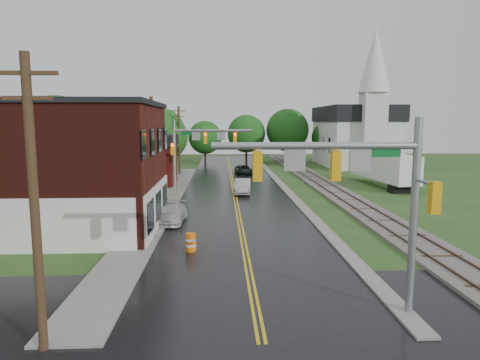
{
  "coord_description": "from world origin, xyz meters",
  "views": [
    {
      "loc": [
        -1.26,
        -12.66,
        7.04
      ],
      "look_at": [
        -0.14,
        13.06,
        3.5
      ],
      "focal_mm": 32.0,
      "sensor_mm": 36.0,
      "label": 1
    }
  ],
  "objects": [
    {
      "name": "yellow_house",
      "position": [
        -11.0,
        26.0,
        3.2
      ],
      "size": [
        8.0,
        7.0,
        6.4
      ],
      "primitive_type": "cube",
      "color": "tan",
      "rests_on": "ground"
    },
    {
      "name": "church",
      "position": [
        20.0,
        53.74,
        5.83
      ],
      "size": [
        10.4,
        18.4,
        20.0
      ],
      "color": "silver",
      "rests_on": "ground"
    },
    {
      "name": "construction_barrel",
      "position": [
        -2.95,
        10.0,
        0.51
      ],
      "size": [
        0.72,
        0.72,
        1.01
      ],
      "primitive_type": "cylinder",
      "rotation": [
        0.0,
        0.0,
        0.32
      ],
      "color": "orange",
      "rests_on": "ground"
    },
    {
      "name": "utility_pole_c",
      "position": [
        -6.8,
        44.0,
        4.72
      ],
      "size": [
        1.8,
        0.28,
        9.0
      ],
      "color": "#382616",
      "rests_on": "ground"
    },
    {
      "name": "semi_trailer",
      "position": [
        16.37,
        32.72,
        2.19
      ],
      "size": [
        3.56,
        11.61,
        3.66
      ],
      "color": "black",
      "rests_on": "ground"
    },
    {
      "name": "curb_right",
      "position": [
        5.4,
        35.0,
        0.0
      ],
      "size": [
        0.8,
        70.0,
        0.12
      ],
      "primitive_type": "cube",
      "color": "gray",
      "rests_on": "ground"
    },
    {
      "name": "brick_building",
      "position": [
        -12.48,
        15.0,
        4.15
      ],
      "size": [
        14.3,
        10.3,
        8.3
      ],
      "color": "#42130E",
      "rests_on": "ground"
    },
    {
      "name": "ground",
      "position": [
        0.0,
        0.0,
        0.0
      ],
      "size": [
        160.0,
        160.0,
        0.0
      ],
      "primitive_type": "plane",
      "color": "#27491C",
      "rests_on": "ground"
    },
    {
      "name": "utility_pole_a",
      "position": [
        -6.8,
        0.0,
        4.72
      ],
      "size": [
        1.8,
        0.28,
        9.0
      ],
      "color": "#382616",
      "rests_on": "ground"
    },
    {
      "name": "sidewalk_left",
      "position": [
        -6.2,
        25.0,
        0.0
      ],
      "size": [
        2.4,
        50.0,
        0.12
      ],
      "primitive_type": "cube",
      "color": "gray",
      "rests_on": "ground"
    },
    {
      "name": "main_road",
      "position": [
        0.0,
        30.0,
        0.0
      ],
      "size": [
        10.0,
        90.0,
        0.02
      ],
      "primitive_type": "cube",
      "color": "black",
      "rests_on": "ground"
    },
    {
      "name": "utility_pole_b",
      "position": [
        -6.8,
        22.0,
        4.72
      ],
      "size": [
        1.8,
        0.28,
        9.0
      ],
      "color": "#382616",
      "rests_on": "ground"
    },
    {
      "name": "railroad",
      "position": [
        10.0,
        35.0,
        0.11
      ],
      "size": [
        3.2,
        80.0,
        0.3
      ],
      "color": "#59544C",
      "rests_on": "ground"
    },
    {
      "name": "tree_left_c",
      "position": [
        -13.85,
        39.9,
        4.51
      ],
      "size": [
        6.0,
        6.0,
        7.65
      ],
      "color": "black",
      "rests_on": "ground"
    },
    {
      "name": "traffic_signal_far",
      "position": [
        -3.47,
        27.0,
        4.97
      ],
      "size": [
        7.34,
        0.43,
        7.2
      ],
      "color": "gray",
      "rests_on": "ground"
    },
    {
      "name": "suv_dark",
      "position": [
        1.68,
        43.86,
        0.62
      ],
      "size": [
        2.32,
        4.56,
        1.23
      ],
      "primitive_type": "imported",
      "rotation": [
        0.0,
        0.0,
        0.06
      ],
      "color": "black",
      "rests_on": "ground"
    },
    {
      "name": "darkred_building",
      "position": [
        -10.0,
        35.0,
        2.2
      ],
      "size": [
        7.0,
        6.0,
        4.4
      ],
      "primitive_type": "cube",
      "color": "#3F0F0C",
      "rests_on": "ground"
    },
    {
      "name": "tree_left_b",
      "position": [
        -17.85,
        31.9,
        5.72
      ],
      "size": [
        7.6,
        7.6,
        9.69
      ],
      "color": "black",
      "rests_on": "ground"
    },
    {
      "name": "pickup_white",
      "position": [
        -4.75,
        16.79,
        0.63
      ],
      "size": [
        2.04,
        4.43,
        1.25
      ],
      "primitive_type": "imported",
      "rotation": [
        0.0,
        0.0,
        -0.07
      ],
      "color": "silver",
      "rests_on": "ground"
    },
    {
      "name": "tree_left_e",
      "position": [
        -8.85,
        45.9,
        4.81
      ],
      "size": [
        6.4,
        6.4,
        8.16
      ],
      "color": "black",
      "rests_on": "ground"
    },
    {
      "name": "cross_road",
      "position": [
        0.0,
        2.0,
        0.0
      ],
      "size": [
        60.0,
        9.0,
        0.02
      ],
      "primitive_type": "cube",
      "color": "black",
      "rests_on": "ground"
    },
    {
      "name": "traffic_signal_near",
      "position": [
        3.47,
        2.0,
        4.97
      ],
      "size": [
        7.34,
        0.3,
        7.2
      ],
      "color": "gray",
      "rests_on": "ground"
    },
    {
      "name": "sedan_silver",
      "position": [
        0.8,
        28.64,
        0.72
      ],
      "size": [
        1.92,
        4.51,
        1.44
      ],
      "primitive_type": "imported",
      "rotation": [
        0.0,
        0.0,
        -0.09
      ],
      "color": "#B1B1B6",
      "rests_on": "ground"
    }
  ]
}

